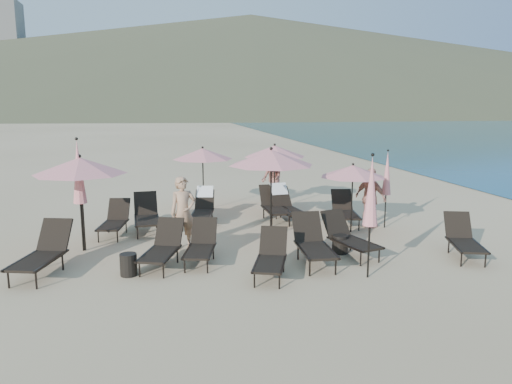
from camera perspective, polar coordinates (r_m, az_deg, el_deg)
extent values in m
plane|color=#D6BA8C|center=(11.59, 5.54, -8.37)|extent=(800.00, 800.00, 0.00)
cone|color=brown|center=(317.74, -0.57, 14.73)|extent=(690.00, 690.00, 55.00)
cone|color=brown|center=(391.72, 17.89, 11.74)|extent=(280.00, 280.00, 32.00)
cube|color=beige|center=(323.50, -19.96, 12.54)|extent=(18.00, 16.00, 38.00)
cube|color=black|center=(11.56, -23.87, -7.26)|extent=(1.05, 1.48, 0.06)
cube|color=black|center=(12.24, -22.00, -4.57)|extent=(0.81, 0.68, 0.69)
cylinder|color=black|center=(11.31, -26.45, -8.93)|extent=(0.04, 0.04, 0.38)
cylinder|color=black|center=(12.25, -23.69, -7.26)|extent=(0.04, 0.04, 0.38)
cylinder|color=black|center=(11.03, -23.83, -9.20)|extent=(0.04, 0.04, 0.38)
cylinder|color=black|center=(11.99, -21.23, -7.46)|extent=(0.04, 0.04, 0.38)
cube|color=black|center=(11.77, -25.19, -7.00)|extent=(0.48, 1.45, 0.04)
cube|color=black|center=(11.45, -22.26, -7.25)|extent=(0.48, 1.45, 0.04)
cube|color=black|center=(11.36, -11.06, -7.03)|extent=(1.00, 1.36, 0.05)
cube|color=black|center=(12.02, -9.88, -4.52)|extent=(0.75, 0.65, 0.63)
cylinder|color=black|center=(11.05, -13.18, -8.62)|extent=(0.04, 0.04, 0.35)
cylinder|color=black|center=(11.98, -11.42, -7.03)|extent=(0.04, 0.04, 0.35)
cylinder|color=black|center=(10.88, -10.54, -8.82)|extent=(0.04, 0.04, 0.35)
cylinder|color=black|center=(11.82, -8.98, -7.19)|extent=(0.04, 0.04, 0.35)
cube|color=black|center=(11.50, -12.43, -6.81)|extent=(0.50, 1.31, 0.04)
cube|color=black|center=(11.31, -9.50, -7.00)|extent=(0.50, 1.31, 0.04)
cube|color=black|center=(10.56, 1.56, -8.27)|extent=(0.96, 1.30, 0.05)
cube|color=black|center=(11.22, 2.00, -5.61)|extent=(0.72, 0.62, 0.60)
cylinder|color=black|center=(10.20, -0.18, -10.01)|extent=(0.03, 0.03, 0.33)
cylinder|color=black|center=(11.13, 0.54, -8.23)|extent=(0.03, 0.03, 0.33)
cylinder|color=black|center=(10.14, 2.69, -10.14)|extent=(0.03, 0.03, 0.33)
cylinder|color=black|center=(11.08, 3.16, -8.33)|extent=(0.03, 0.03, 0.33)
cube|color=black|center=(10.64, 0.01, -8.07)|extent=(0.48, 1.25, 0.04)
cube|color=black|center=(10.58, 3.17, -8.20)|extent=(0.48, 1.25, 0.04)
cube|color=black|center=(11.40, 6.91, -6.67)|extent=(0.78, 1.37, 0.06)
cube|color=black|center=(12.14, 5.87, -3.98)|extent=(0.72, 0.55, 0.68)
cylinder|color=black|center=(10.88, 6.16, -8.60)|extent=(0.04, 0.04, 0.38)
cylinder|color=black|center=(11.94, 4.82, -6.85)|extent=(0.04, 0.04, 0.38)
cylinder|color=black|center=(11.03, 9.09, -8.41)|extent=(0.04, 0.04, 0.38)
cylinder|color=black|center=(12.07, 7.50, -6.70)|extent=(0.04, 0.04, 0.38)
cube|color=black|center=(11.37, 5.21, -6.63)|extent=(0.15, 1.49, 0.04)
cube|color=black|center=(11.54, 8.45, -6.45)|extent=(0.15, 1.49, 0.04)
cube|color=black|center=(12.19, 11.36, -5.79)|extent=(0.95, 1.37, 0.05)
cube|color=black|center=(12.75, 9.07, -3.57)|extent=(0.74, 0.62, 0.64)
cylinder|color=black|center=(11.69, 11.88, -7.47)|extent=(0.04, 0.04, 0.35)
cylinder|color=black|center=(12.50, 8.78, -6.19)|extent=(0.04, 0.04, 0.35)
cylinder|color=black|center=(12.03, 13.89, -7.04)|extent=(0.04, 0.04, 0.35)
cylinder|color=black|center=(12.82, 10.75, -5.84)|extent=(0.04, 0.04, 0.35)
cube|color=black|center=(12.04, 10.04, -5.90)|extent=(0.41, 1.36, 0.04)
cube|color=black|center=(12.41, 12.35, -5.48)|extent=(0.41, 1.36, 0.04)
cube|color=black|center=(12.82, 22.97, -5.68)|extent=(0.97, 1.35, 0.05)
cube|color=black|center=(13.50, 22.07, -3.52)|extent=(0.74, 0.63, 0.62)
cylinder|color=black|center=(12.33, 22.42, -7.14)|extent=(0.04, 0.04, 0.34)
cylinder|color=black|center=(13.28, 21.16, -5.81)|extent=(0.04, 0.04, 0.34)
cylinder|color=black|center=(12.49, 24.74, -7.09)|extent=(0.04, 0.04, 0.34)
cylinder|color=black|center=(13.43, 23.33, -5.79)|extent=(0.04, 0.04, 0.34)
cube|color=black|center=(12.77, 21.61, -5.58)|extent=(0.46, 1.31, 0.04)
cube|color=black|center=(12.95, 24.20, -5.56)|extent=(0.46, 1.31, 0.04)
cube|color=black|center=(14.28, -16.11, -3.70)|extent=(0.81, 1.26, 0.05)
cube|color=black|center=(14.95, -15.41, -1.91)|extent=(0.67, 0.55, 0.60)
cylinder|color=black|center=(13.94, -17.58, -4.87)|extent=(0.03, 0.03, 0.33)
cylinder|color=black|center=(14.87, -16.51, -3.86)|extent=(0.03, 0.03, 0.33)
cylinder|color=black|center=(13.81, -15.56, -4.91)|extent=(0.03, 0.03, 0.33)
cylinder|color=black|center=(14.74, -14.62, -3.89)|extent=(0.03, 0.03, 0.33)
cube|color=black|center=(14.40, -17.18, -3.60)|extent=(0.28, 1.29, 0.04)
cube|color=black|center=(14.25, -14.93, -3.63)|extent=(0.28, 1.29, 0.04)
cube|color=black|center=(14.45, -12.35, -3.21)|extent=(0.72, 1.32, 0.05)
cube|color=black|center=(15.23, -12.51, -1.29)|extent=(0.69, 0.51, 0.67)
cylinder|color=black|center=(13.97, -13.40, -4.55)|extent=(0.04, 0.04, 0.37)
cylinder|color=black|center=(15.05, -13.47, -3.48)|extent=(0.04, 0.04, 0.37)
cylinder|color=black|center=(13.98, -11.09, -4.44)|extent=(0.04, 0.04, 0.37)
cylinder|color=black|center=(15.06, -11.32, -3.38)|extent=(0.04, 0.04, 0.37)
cube|color=black|center=(14.49, -13.64, -3.18)|extent=(0.10, 1.46, 0.04)
cube|color=black|center=(14.51, -11.08, -3.06)|extent=(0.10, 1.46, 0.04)
cube|color=black|center=(15.24, -6.16, -2.48)|extent=(0.83, 1.25, 0.05)
cube|color=black|center=(15.93, -5.88, -0.86)|extent=(0.67, 0.55, 0.59)
cylinder|color=black|center=(14.84, -7.31, -3.54)|extent=(0.03, 0.03, 0.33)
cylinder|color=black|center=(15.80, -6.85, -2.68)|extent=(0.03, 0.03, 0.33)
cylinder|color=black|center=(14.78, -5.38, -3.56)|extent=(0.03, 0.03, 0.33)
cylinder|color=black|center=(15.74, -5.04, -2.69)|extent=(0.03, 0.03, 0.33)
cube|color=black|center=(15.31, -7.22, -2.40)|extent=(0.31, 1.28, 0.04)
cube|color=black|center=(15.25, -5.06, -2.41)|extent=(0.31, 1.28, 0.04)
cube|color=white|center=(16.02, -5.85, 0.03)|extent=(0.56, 0.37, 0.36)
cube|color=black|center=(15.44, 3.98, -2.20)|extent=(0.78, 1.29, 0.05)
cube|color=black|center=(16.12, 2.83, -0.57)|extent=(0.68, 0.54, 0.63)
cylinder|color=black|center=(14.93, 3.82, -3.36)|extent=(0.04, 0.04, 0.34)
cylinder|color=black|center=(15.87, 2.32, -2.52)|extent=(0.04, 0.04, 0.34)
cylinder|color=black|center=(15.15, 5.65, -3.19)|extent=(0.04, 0.04, 0.34)
cylinder|color=black|center=(16.07, 4.06, -2.37)|extent=(0.04, 0.04, 0.34)
cube|color=black|center=(15.37, 2.87, -2.21)|extent=(0.22, 1.36, 0.04)
cube|color=black|center=(15.61, 4.92, -2.04)|extent=(0.22, 1.36, 0.04)
cube|color=white|center=(16.21, 2.64, 0.35)|extent=(0.58, 0.36, 0.38)
cube|color=black|center=(15.47, 2.36, -2.09)|extent=(0.66, 1.28, 0.05)
cube|color=black|center=(16.23, 1.62, -0.37)|extent=(0.66, 0.48, 0.66)
cylinder|color=black|center=(14.95, 1.82, -3.29)|extent=(0.04, 0.04, 0.36)
cylinder|color=black|center=(15.99, 0.89, -2.38)|extent=(0.04, 0.04, 0.36)
cylinder|color=black|center=(15.09, 3.87, -3.18)|extent=(0.04, 0.04, 0.36)
cylinder|color=black|center=(16.12, 2.81, -2.29)|extent=(0.04, 0.04, 0.36)
cube|color=black|center=(15.45, 1.16, -2.07)|extent=(0.05, 1.44, 0.04)
cube|color=black|center=(15.60, 3.44, -1.96)|extent=(0.05, 1.44, 0.04)
cube|color=black|center=(15.14, 10.31, -2.60)|extent=(0.85, 1.32, 0.05)
cube|color=black|center=(15.86, 9.77, -0.88)|extent=(0.71, 0.57, 0.63)
cylinder|color=black|center=(14.65, 9.67, -3.76)|extent=(0.04, 0.04, 0.35)
cylinder|color=black|center=(15.65, 8.96, -2.82)|extent=(0.04, 0.04, 0.35)
cylinder|color=black|center=(14.76, 11.69, -3.72)|extent=(0.04, 0.04, 0.35)
cylinder|color=black|center=(15.75, 10.85, -2.80)|extent=(0.04, 0.04, 0.35)
cube|color=black|center=(15.13, 9.15, -2.54)|extent=(0.30, 1.35, 0.04)
cube|color=black|center=(15.25, 11.40, -2.51)|extent=(0.30, 1.35, 0.04)
cube|color=black|center=(11.49, -6.49, -6.79)|extent=(0.87, 1.27, 0.05)
cube|color=black|center=(12.15, -5.94, -4.43)|extent=(0.69, 0.58, 0.60)
cylinder|color=black|center=(11.13, -8.16, -8.34)|extent=(0.03, 0.03, 0.33)
cylinder|color=black|center=(12.06, -7.28, -6.83)|extent=(0.03, 0.03, 0.33)
cylinder|color=black|center=(11.05, -5.58, -8.42)|extent=(0.03, 0.03, 0.33)
cylinder|color=black|center=(11.99, -4.90, -6.90)|extent=(0.03, 0.03, 0.33)
cube|color=black|center=(11.58, -7.88, -6.64)|extent=(0.37, 1.27, 0.04)
cube|color=black|center=(11.49, -5.02, -6.72)|extent=(0.37, 1.27, 0.04)
cylinder|color=black|center=(13.11, -19.21, -1.58)|extent=(0.05, 0.05, 2.26)
cone|color=#E28E7F|center=(12.94, -19.48, 2.85)|extent=(2.26, 2.26, 0.41)
sphere|color=black|center=(12.91, -19.54, 3.89)|extent=(0.09, 0.09, 0.09)
cylinder|color=black|center=(13.58, 1.72, -0.46)|extent=(0.05, 0.05, 2.32)
cone|color=#E28E7F|center=(13.42, 1.75, 3.96)|extent=(2.32, 2.32, 0.42)
sphere|color=black|center=(13.40, 1.75, 4.99)|extent=(0.09, 0.09, 0.09)
cylinder|color=black|center=(14.41, 10.89, -0.95)|extent=(0.04, 0.04, 1.86)
cone|color=#E28E7F|center=(14.28, 11.01, 2.36)|extent=(1.86, 1.86, 0.34)
sphere|color=black|center=(14.25, 11.04, 3.13)|extent=(0.07, 0.07, 0.07)
cylinder|color=black|center=(17.11, -6.06, 1.29)|extent=(0.04, 0.04, 2.05)
cone|color=#E28E7F|center=(16.99, -6.12, 4.37)|extent=(2.05, 2.05, 0.37)
sphere|color=black|center=(16.97, -6.13, 5.09)|extent=(0.08, 0.08, 0.08)
cylinder|color=black|center=(17.15, 2.12, 1.49)|extent=(0.04, 0.04, 2.12)
cone|color=#E28E7F|center=(17.03, 2.14, 4.69)|extent=(2.12, 2.12, 0.38)
sphere|color=black|center=(17.01, 2.15, 5.43)|extent=(0.08, 0.08, 0.08)
cylinder|color=black|center=(10.90, 12.75, -6.65)|extent=(0.04, 0.04, 1.14)
cone|color=#E28E7F|center=(10.60, 13.03, 0.09)|extent=(0.31, 0.31, 1.46)
sphere|color=black|center=(10.49, 13.20, 4.18)|extent=(0.07, 0.07, 0.07)
cylinder|color=black|center=(15.23, 14.54, -2.14)|extent=(0.04, 0.04, 1.00)
cone|color=#E28E7F|center=(15.03, 14.74, 2.10)|extent=(0.27, 0.27, 1.27)
sphere|color=black|center=(14.95, 14.86, 4.61)|extent=(0.06, 0.06, 0.06)
cylinder|color=black|center=(13.21, -19.26, -3.80)|extent=(0.04, 0.04, 1.22)
cone|color=#E28E7F|center=(12.96, -19.62, 2.17)|extent=(0.33, 0.33, 1.56)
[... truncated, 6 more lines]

